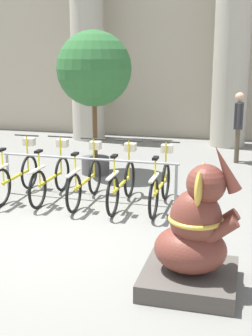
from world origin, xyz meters
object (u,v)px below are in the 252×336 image
object	(u,v)px
elephant_statue	(194,241)
potted_tree	(94,72)
bicycle_0	(17,175)
bicycle_4	(161,184)
bicycle_2	(86,180)
person_pedestrian	(238,121)
bicycle_3	(122,182)
bicycle_1	(51,177)

from	to	relation	value
elephant_statue	potted_tree	size ratio (longest dim) A/B	0.56
bicycle_0	bicycle_4	bearing A→B (deg)	1.04
bicycle_0	potted_tree	world-z (taller)	potted_tree
bicycle_0	elephant_statue	xyz separation A→B (m)	(3.50, -2.57, 0.16)
bicycle_2	person_pedestrian	xyz separation A→B (m)	(2.44, 3.79, 0.58)
bicycle_0	bicycle_2	xyz separation A→B (m)	(1.32, 0.00, 0.00)
bicycle_3	potted_tree	bearing A→B (deg)	120.56
elephant_statue	person_pedestrian	bearing A→B (deg)	87.73
bicycle_2	bicycle_3	world-z (taller)	same
person_pedestrian	potted_tree	size ratio (longest dim) A/B	0.55
bicycle_4	person_pedestrian	xyz separation A→B (m)	(1.12, 3.74, 0.58)
bicycle_1	person_pedestrian	world-z (taller)	person_pedestrian
bicycle_4	person_pedestrian	world-z (taller)	person_pedestrian
bicycle_0	bicycle_4	world-z (taller)	same
bicycle_1	elephant_statue	distance (m)	3.86
elephant_statue	bicycle_4	bearing A→B (deg)	108.39
bicycle_0	potted_tree	bearing A→B (deg)	65.88
bicycle_2	bicycle_1	bearing A→B (deg)	176.99
bicycle_4	person_pedestrian	distance (m)	3.95
bicycle_1	elephant_statue	size ratio (longest dim) A/B	1.03
bicycle_2	bicycle_4	distance (m)	1.32
bicycle_4	elephant_statue	world-z (taller)	elephant_statue
bicycle_2	elephant_statue	world-z (taller)	elephant_statue
bicycle_0	elephant_statue	distance (m)	4.34
bicycle_3	bicycle_2	bearing A→B (deg)	-179.36
bicycle_1	bicycle_4	bearing A→B (deg)	0.27
bicycle_4	elephant_statue	size ratio (longest dim) A/B	1.03
bicycle_3	person_pedestrian	bearing A→B (deg)	64.78
bicycle_0	bicycle_2	world-z (taller)	same
elephant_statue	person_pedestrian	size ratio (longest dim) A/B	1.01
person_pedestrian	potted_tree	bearing A→B (deg)	-146.98
bicycle_3	person_pedestrian	xyz separation A→B (m)	(1.78, 3.78, 0.58)
bicycle_2	bicycle_4	size ratio (longest dim) A/B	1.00
bicycle_1	bicycle_2	bearing A→B (deg)	-3.01
bicycle_4	elephant_statue	bearing A→B (deg)	-71.61
elephant_statue	potted_tree	bearing A→B (deg)	120.60
bicycle_3	bicycle_0	bearing A→B (deg)	-179.67
bicycle_1	potted_tree	world-z (taller)	potted_tree
bicycle_1	elephant_statue	world-z (taller)	elephant_statue
bicycle_2	person_pedestrian	size ratio (longest dim) A/B	1.04
bicycle_0	person_pedestrian	xyz separation A→B (m)	(3.75, 3.79, 0.58)
bicycle_3	potted_tree	xyz separation A→B (m)	(-1.12, 1.89, 1.74)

